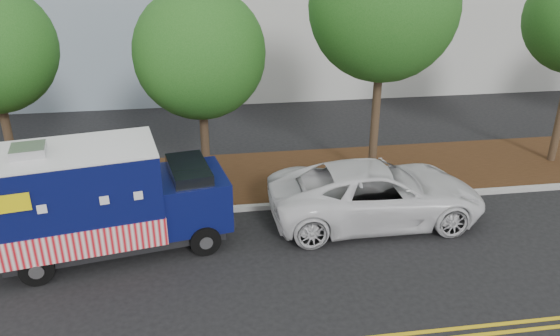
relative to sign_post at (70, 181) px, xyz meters
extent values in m
plane|color=black|center=(3.22, -1.57, -1.20)|extent=(120.00, 120.00, 0.00)
cube|color=#9E9E99|center=(3.22, -0.17, -1.12)|extent=(120.00, 0.18, 0.15)
cube|color=black|center=(3.22, 1.93, -1.12)|extent=(120.00, 4.00, 0.15)
cylinder|color=#38281C|center=(-2.09, 2.05, 0.60)|extent=(0.26, 0.26, 3.61)
cylinder|color=#38281C|center=(3.79, 1.52, 0.49)|extent=(0.26, 0.26, 3.38)
sphere|color=#1C5518|center=(3.79, 1.52, 3.14)|extent=(3.85, 3.85, 3.85)
cylinder|color=#38281C|center=(9.10, 1.17, 1.05)|extent=(0.26, 0.26, 4.51)
sphere|color=#1C5518|center=(9.10, 1.17, 4.39)|extent=(4.35, 4.35, 4.35)
cube|color=#473828|center=(0.00, 0.00, 0.00)|extent=(0.06, 0.06, 2.40)
cube|color=black|center=(1.43, -1.78, -0.80)|extent=(5.53, 2.72, 0.26)
cube|color=#090F45|center=(0.59, -1.94, 0.50)|extent=(4.30, 2.86, 2.27)
cube|color=red|center=(0.59, -1.94, -0.30)|extent=(4.34, 2.92, 0.71)
cube|color=white|center=(0.59, -1.94, 1.65)|extent=(4.30, 2.86, 0.06)
cube|color=#B7B7BA|center=(-0.25, -2.09, 1.78)|extent=(0.88, 0.88, 0.21)
cube|color=#090F45|center=(3.38, -1.42, -0.02)|extent=(2.04, 2.31, 1.32)
cube|color=black|center=(3.33, -1.43, 0.61)|extent=(1.26, 1.98, 0.61)
cube|color=black|center=(4.23, -1.27, -0.46)|extent=(0.42, 1.87, 0.28)
cube|color=#B7B7BA|center=(0.66, -0.78, 0.55)|extent=(1.68, 0.34, 1.04)
cube|color=yellow|center=(-0.60, -3.30, 1.02)|extent=(1.12, 0.22, 0.43)
cube|color=yellow|center=(-1.01, -1.09, 1.02)|extent=(1.12, 0.22, 0.43)
cylinder|color=black|center=(3.64, -2.35, -0.80)|extent=(0.83, 0.40, 0.79)
cylinder|color=black|center=(3.30, -0.46, -0.80)|extent=(0.83, 0.40, 0.79)
cylinder|color=black|center=(-0.26, -3.07, -0.80)|extent=(0.83, 0.40, 0.79)
cylinder|color=black|center=(-0.61, -1.18, -0.80)|extent=(0.83, 0.40, 0.79)
imported|color=silver|center=(8.47, -1.24, -0.36)|extent=(6.05, 2.82, 1.68)
camera|label=1|loc=(3.79, -14.43, 6.46)|focal=35.00mm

